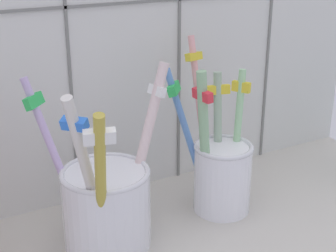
# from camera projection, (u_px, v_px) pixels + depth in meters

# --- Properties ---
(counter_slab) EXTENTS (0.64, 0.22, 0.02)m
(counter_slab) POSITION_uv_depth(u_px,v_px,m) (177.00, 241.00, 0.51)
(counter_slab) COLOR #BCB7AD
(counter_slab) RESTS_ON ground
(tile_wall_back) EXTENTS (0.64, 0.02, 0.45)m
(tile_wall_back) POSITION_uv_depth(u_px,v_px,m) (122.00, 10.00, 0.53)
(tile_wall_back) COLOR silver
(tile_wall_back) RESTS_ON ground
(toothbrush_cup_left) EXTENTS (0.13, 0.11, 0.17)m
(toothbrush_cup_left) POSITION_uv_depth(u_px,v_px,m) (106.00, 202.00, 0.47)
(toothbrush_cup_left) COLOR white
(toothbrush_cup_left) RESTS_ON counter_slab
(toothbrush_cup_right) EXTENTS (0.08, 0.09, 0.18)m
(toothbrush_cup_right) POSITION_uv_depth(u_px,v_px,m) (220.00, 169.00, 0.53)
(toothbrush_cup_right) COLOR white
(toothbrush_cup_right) RESTS_ON counter_slab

